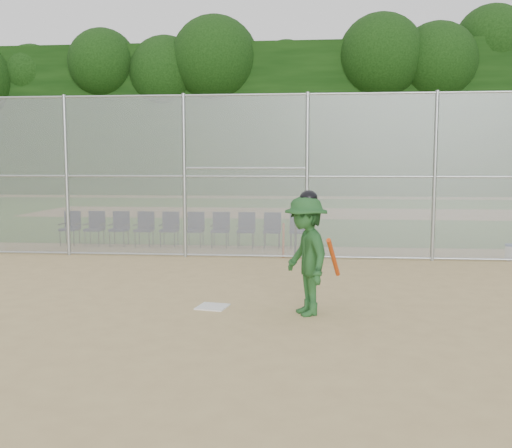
# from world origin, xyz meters

# --- Properties ---
(ground) EXTENTS (100.00, 100.00, 0.00)m
(ground) POSITION_xyz_m (0.00, 0.00, 0.00)
(ground) COLOR tan
(ground) RESTS_ON ground
(grass_strip) EXTENTS (100.00, 100.00, 0.00)m
(grass_strip) POSITION_xyz_m (0.00, 18.00, 0.01)
(grass_strip) COLOR #32601D
(grass_strip) RESTS_ON ground
(dirt_patch_far) EXTENTS (24.00, 24.00, 0.00)m
(dirt_patch_far) POSITION_xyz_m (0.00, 18.00, 0.01)
(dirt_patch_far) COLOR tan
(dirt_patch_far) RESTS_ON ground
(backstop_fence) EXTENTS (16.09, 0.09, 4.00)m
(backstop_fence) POSITION_xyz_m (0.00, 5.00, 2.07)
(backstop_fence) COLOR gray
(backstop_fence) RESTS_ON ground
(treeline) EXTENTS (81.00, 60.00, 11.00)m
(treeline) POSITION_xyz_m (0.00, 20.00, 5.50)
(treeline) COLOR black
(treeline) RESTS_ON ground
(home_plate) EXTENTS (0.54, 0.54, 0.02)m
(home_plate) POSITION_xyz_m (-0.47, 0.07, 0.01)
(home_plate) COLOR silver
(home_plate) RESTS_ON ground
(batter_at_plate) EXTENTS (1.07, 1.40, 1.91)m
(batter_at_plate) POSITION_xyz_m (1.01, -0.22, 0.92)
(batter_at_plate) COLOR #1F4F22
(batter_at_plate) RESTS_ON ground
(water_cooler) EXTENTS (0.31, 0.31, 0.39)m
(water_cooler) POSITION_xyz_m (5.89, 5.18, 0.20)
(water_cooler) COLOR white
(water_cooler) RESTS_ON ground
(spare_bats) EXTENTS (0.36, 0.23, 0.85)m
(spare_bats) POSITION_xyz_m (0.58, 5.15, 0.42)
(spare_bats) COLOR #D84C14
(spare_bats) RESTS_ON ground
(chair_0) EXTENTS (0.54, 0.52, 0.96)m
(chair_0) POSITION_xyz_m (-5.72, 6.72, 0.48)
(chair_0) COLOR #0F1537
(chair_0) RESTS_ON ground
(chair_1) EXTENTS (0.54, 0.52, 0.96)m
(chair_1) POSITION_xyz_m (-5.00, 6.72, 0.48)
(chair_1) COLOR #0F1537
(chair_1) RESTS_ON ground
(chair_2) EXTENTS (0.54, 0.52, 0.96)m
(chair_2) POSITION_xyz_m (-4.28, 6.72, 0.48)
(chair_2) COLOR #0F1537
(chair_2) RESTS_ON ground
(chair_3) EXTENTS (0.54, 0.52, 0.96)m
(chair_3) POSITION_xyz_m (-3.56, 6.72, 0.48)
(chair_3) COLOR #0F1537
(chair_3) RESTS_ON ground
(chair_4) EXTENTS (0.54, 0.52, 0.96)m
(chair_4) POSITION_xyz_m (-2.84, 6.72, 0.48)
(chair_4) COLOR #0F1537
(chair_4) RESTS_ON ground
(chair_5) EXTENTS (0.54, 0.52, 0.96)m
(chair_5) POSITION_xyz_m (-2.11, 6.72, 0.48)
(chair_5) COLOR #0F1537
(chair_5) RESTS_ON ground
(chair_6) EXTENTS (0.54, 0.52, 0.96)m
(chair_6) POSITION_xyz_m (-1.39, 6.72, 0.48)
(chair_6) COLOR #0F1537
(chair_6) RESTS_ON ground
(chair_7) EXTENTS (0.54, 0.52, 0.96)m
(chair_7) POSITION_xyz_m (-0.67, 6.72, 0.48)
(chair_7) COLOR #0F1537
(chair_7) RESTS_ON ground
(chair_8) EXTENTS (0.54, 0.52, 0.96)m
(chair_8) POSITION_xyz_m (0.05, 6.72, 0.48)
(chair_8) COLOR #0F1537
(chair_8) RESTS_ON ground
(chair_9) EXTENTS (0.54, 0.52, 0.96)m
(chair_9) POSITION_xyz_m (0.77, 6.72, 0.48)
(chair_9) COLOR #0F1537
(chair_9) RESTS_ON ground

